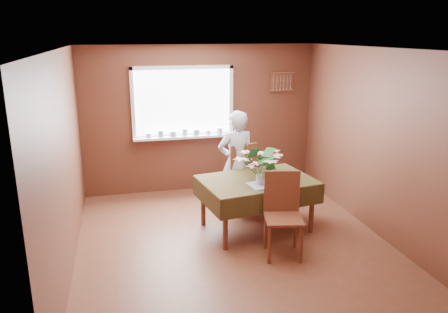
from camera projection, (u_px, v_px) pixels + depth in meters
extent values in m
plane|color=brown|center=(234.00, 244.00, 5.73)|extent=(4.50, 4.50, 0.00)
plane|color=white|center=(235.00, 49.00, 5.05)|extent=(4.50, 4.50, 0.00)
plane|color=brown|center=(201.00, 119.00, 7.50)|extent=(4.00, 0.00, 4.00)
plane|color=brown|center=(312.00, 229.00, 3.29)|extent=(4.00, 0.00, 4.00)
plane|color=brown|center=(64.00, 164.00, 4.94)|extent=(0.00, 4.50, 4.50)
plane|color=brown|center=(378.00, 143.00, 5.85)|extent=(0.00, 4.50, 4.50)
cube|color=white|center=(183.00, 102.00, 7.33)|extent=(1.60, 0.01, 1.10)
cube|color=white|center=(182.00, 67.00, 7.16)|extent=(1.72, 0.06, 0.06)
cube|color=white|center=(184.00, 136.00, 7.48)|extent=(1.72, 0.06, 0.06)
cube|color=white|center=(133.00, 104.00, 7.13)|extent=(0.06, 0.06, 1.22)
cube|color=white|center=(231.00, 101.00, 7.51)|extent=(0.06, 0.06, 1.22)
cube|color=white|center=(185.00, 137.00, 7.41)|extent=(1.72, 0.20, 0.04)
cylinder|color=white|center=(149.00, 135.00, 7.23)|extent=(0.09, 0.09, 0.08)
cylinder|color=white|center=(161.00, 134.00, 7.28)|extent=(0.11, 0.11, 0.12)
cylinder|color=white|center=(173.00, 134.00, 7.32)|extent=(0.12, 0.12, 0.09)
cylinder|color=white|center=(185.00, 132.00, 7.37)|extent=(0.10, 0.10, 0.13)
cylinder|color=white|center=(196.00, 132.00, 7.41)|extent=(0.11, 0.11, 0.10)
cylinder|color=white|center=(208.00, 132.00, 7.46)|extent=(0.09, 0.09, 0.08)
cylinder|color=white|center=(219.00, 131.00, 7.50)|extent=(0.11, 0.11, 0.12)
cube|color=brown|center=(282.00, 82.00, 7.64)|extent=(0.40, 0.03, 0.30)
cube|color=brown|center=(282.00, 73.00, 7.58)|extent=(0.44, 0.04, 0.03)
cube|color=brown|center=(282.00, 91.00, 7.66)|extent=(0.44, 0.04, 0.03)
cylinder|color=brown|center=(225.00, 225.00, 5.52)|extent=(0.07, 0.07, 0.68)
cylinder|color=brown|center=(312.00, 209.00, 6.00)|extent=(0.07, 0.07, 0.68)
cylinder|color=brown|center=(203.00, 202.00, 6.24)|extent=(0.07, 0.07, 0.68)
cylinder|color=brown|center=(282.00, 190.00, 6.72)|extent=(0.07, 0.07, 0.68)
cube|color=brown|center=(257.00, 181.00, 6.02)|extent=(1.58, 1.18, 0.04)
cube|color=#2D2410|center=(257.00, 180.00, 6.01)|extent=(1.65, 1.25, 0.01)
cube|color=#2D2410|center=(275.00, 202.00, 5.60)|extent=(1.49, 0.25, 0.27)
cube|color=#2D2410|center=(241.00, 178.00, 6.50)|extent=(1.49, 0.25, 0.27)
cube|color=#2D2410|center=(206.00, 197.00, 5.77)|extent=(0.17, 1.01, 0.27)
cube|color=#2D2410|center=(303.00, 182.00, 6.33)|extent=(0.17, 1.01, 0.27)
cube|color=#4782CB|center=(265.00, 184.00, 5.80)|extent=(0.48, 0.38, 0.01)
cylinder|color=brown|center=(240.00, 186.00, 7.19)|extent=(0.04, 0.04, 0.49)
cylinder|color=brown|center=(219.00, 190.00, 7.01)|extent=(0.04, 0.04, 0.49)
cylinder|color=brown|center=(253.00, 193.00, 6.86)|extent=(0.04, 0.04, 0.49)
cylinder|color=brown|center=(232.00, 198.00, 6.68)|extent=(0.04, 0.04, 0.49)
cube|color=brown|center=(236.00, 176.00, 6.86)|extent=(0.56, 0.56, 0.03)
cube|color=brown|center=(244.00, 162.00, 6.61)|extent=(0.45, 0.15, 0.55)
cylinder|color=brown|center=(269.00, 245.00, 5.20)|extent=(0.04, 0.04, 0.48)
cylinder|color=brown|center=(301.00, 245.00, 5.21)|extent=(0.04, 0.04, 0.48)
cylinder|color=brown|center=(266.00, 231.00, 5.57)|extent=(0.04, 0.04, 0.48)
cylinder|color=brown|center=(295.00, 231.00, 5.58)|extent=(0.04, 0.04, 0.48)
cube|color=brown|center=(284.00, 219.00, 5.32)|extent=(0.53, 0.53, 0.03)
cube|color=brown|center=(282.00, 191.00, 5.45)|extent=(0.44, 0.12, 0.53)
imported|color=white|center=(236.00, 162.00, 6.61)|extent=(0.62, 0.44, 1.58)
cylinder|color=white|center=(260.00, 179.00, 5.80)|extent=(0.11, 0.11, 0.14)
cylinder|color=#33662D|center=(260.00, 171.00, 5.78)|extent=(0.06, 0.06, 0.10)
cylinder|color=white|center=(279.00, 174.00, 6.19)|extent=(0.21, 0.21, 0.01)
cube|color=silver|center=(279.00, 183.00, 5.84)|extent=(0.12, 0.19, 0.00)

